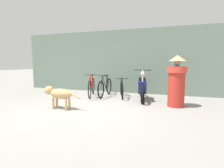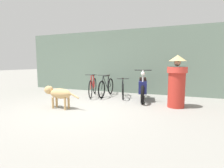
{
  "view_description": "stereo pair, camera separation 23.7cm",
  "coord_description": "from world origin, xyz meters",
  "px_view_note": "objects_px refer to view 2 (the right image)",
  "views": [
    {
      "loc": [
        2.56,
        -4.44,
        1.35
      ],
      "look_at": [
        0.61,
        1.2,
        0.65
      ],
      "focal_mm": 28.0,
      "sensor_mm": 36.0,
      "label": 1
    },
    {
      "loc": [
        2.78,
        -4.36,
        1.35
      ],
      "look_at": [
        0.61,
        1.2,
        0.65
      ],
      "focal_mm": 28.0,
      "sensor_mm": 36.0,
      "label": 2
    }
  ],
  "objects_px": {
    "bicycle_0": "(93,87)",
    "stray_dog": "(58,93)",
    "bicycle_1": "(106,87)",
    "person_in_robes": "(177,81)",
    "bicycle_2": "(123,89)",
    "motorcycle": "(143,88)"
  },
  "relations": [
    {
      "from": "bicycle_2",
      "to": "motorcycle",
      "type": "distance_m",
      "value": 0.95
    },
    {
      "from": "bicycle_2",
      "to": "motorcycle",
      "type": "xyz_separation_m",
      "value": [
        0.88,
        -0.33,
        0.13
      ]
    },
    {
      "from": "bicycle_1",
      "to": "stray_dog",
      "type": "xyz_separation_m",
      "value": [
        -0.55,
        -2.41,
        0.09
      ]
    },
    {
      "from": "motorcycle",
      "to": "stray_dog",
      "type": "height_order",
      "value": "motorcycle"
    },
    {
      "from": "bicycle_1",
      "to": "person_in_robes",
      "type": "xyz_separation_m",
      "value": [
        2.76,
        -0.97,
        0.45
      ]
    },
    {
      "from": "bicycle_2",
      "to": "person_in_robes",
      "type": "relative_size",
      "value": 0.94
    },
    {
      "from": "stray_dog",
      "to": "bicycle_0",
      "type": "bearing_deg",
      "value": -88.83
    },
    {
      "from": "bicycle_1",
      "to": "bicycle_2",
      "type": "distance_m",
      "value": 0.71
    },
    {
      "from": "bicycle_0",
      "to": "stray_dog",
      "type": "height_order",
      "value": "bicycle_0"
    },
    {
      "from": "stray_dog",
      "to": "person_in_robes",
      "type": "relative_size",
      "value": 0.79
    },
    {
      "from": "motorcycle",
      "to": "person_in_robes",
      "type": "height_order",
      "value": "person_in_robes"
    },
    {
      "from": "bicycle_1",
      "to": "person_in_robes",
      "type": "height_order",
      "value": "person_in_robes"
    },
    {
      "from": "bicycle_0",
      "to": "stray_dog",
      "type": "bearing_deg",
      "value": -18.53
    },
    {
      "from": "motorcycle",
      "to": "person_in_robes",
      "type": "relative_size",
      "value": 1.16
    },
    {
      "from": "stray_dog",
      "to": "person_in_robes",
      "type": "height_order",
      "value": "person_in_robes"
    },
    {
      "from": "bicycle_0",
      "to": "motorcycle",
      "type": "height_order",
      "value": "motorcycle"
    },
    {
      "from": "bicycle_2",
      "to": "person_in_robes",
      "type": "height_order",
      "value": "person_in_robes"
    },
    {
      "from": "bicycle_1",
      "to": "stray_dog",
      "type": "height_order",
      "value": "bicycle_1"
    },
    {
      "from": "stray_dog",
      "to": "person_in_robes",
      "type": "bearing_deg",
      "value": -154.84
    },
    {
      "from": "bicycle_0",
      "to": "bicycle_2",
      "type": "xyz_separation_m",
      "value": [
        1.24,
        0.22,
        -0.06
      ]
    },
    {
      "from": "bicycle_1",
      "to": "bicycle_0",
      "type": "bearing_deg",
      "value": -71.99
    },
    {
      "from": "bicycle_1",
      "to": "bicycle_2",
      "type": "relative_size",
      "value": 1.18
    }
  ]
}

